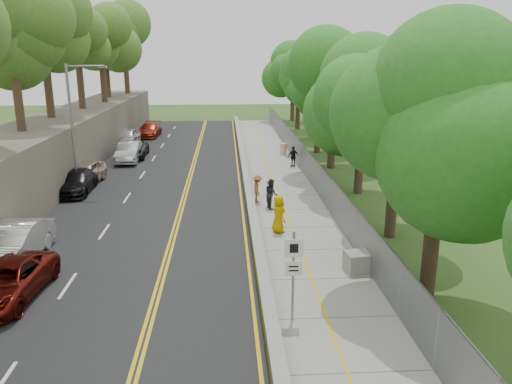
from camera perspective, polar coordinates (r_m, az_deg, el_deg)
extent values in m
plane|color=#33511E|center=(19.79, -0.05, -10.20)|extent=(140.00, 140.00, 0.00)
cube|color=black|center=(34.17, -10.64, 0.76)|extent=(11.20, 66.00, 0.04)
cube|color=gray|center=(34.08, 2.73, 0.99)|extent=(4.20, 66.00, 0.05)
cube|color=#D6EE2D|center=(33.84, -1.14, 1.38)|extent=(0.42, 66.00, 0.60)
cube|color=#595147|center=(35.68, -23.84, 3.58)|extent=(5.00, 66.00, 4.00)
cube|color=slate|center=(34.13, 6.27, 2.62)|extent=(0.04, 66.00, 2.00)
cylinder|color=gray|center=(33.53, -20.28, 6.74)|extent=(0.18, 0.18, 8.00)
cylinder|color=gray|center=(32.92, -19.03, 13.45)|extent=(2.30, 0.13, 0.13)
cube|color=gray|center=(32.66, -17.14, 13.51)|extent=(0.50, 0.22, 0.14)
cylinder|color=gray|center=(16.50, 4.27, -9.60)|extent=(0.09, 0.09, 3.10)
cube|color=white|center=(16.07, 4.36, -6.42)|extent=(0.62, 0.04, 0.62)
cube|color=white|center=(16.34, 4.31, -8.69)|extent=(0.56, 0.04, 0.50)
cylinder|color=orange|center=(43.75, 3.13, 4.95)|extent=(0.60, 0.60, 0.98)
cube|color=gray|center=(20.87, 11.82, -7.78)|extent=(1.32, 1.08, 0.80)
imported|color=silver|center=(23.39, -25.95, -5.41)|extent=(1.92, 5.02, 1.63)
imported|color=#590F0A|center=(20.24, -26.60, -9.14)|extent=(2.58, 4.98, 1.34)
imported|color=black|center=(33.63, -19.84, 1.11)|extent=(2.06, 4.84, 1.39)
imported|color=tan|center=(35.53, -18.96, 2.06)|extent=(2.28, 4.70, 1.55)
imported|color=#B6B9BD|center=(42.08, -14.32, 4.46)|extent=(1.78, 4.83, 1.58)
imported|color=black|center=(43.75, -13.90, 4.75)|extent=(2.40, 4.97, 1.36)
imported|color=maroon|center=(54.39, -12.09, 6.96)|extent=(2.26, 5.06, 1.44)
imported|color=silver|center=(49.73, -14.48, 6.11)|extent=(2.15, 4.78, 1.60)
imported|color=#C09101|center=(24.51, 2.59, -2.54)|extent=(0.91, 1.08, 1.87)
imported|color=silver|center=(28.71, 1.56, -0.13)|extent=(0.57, 0.67, 1.56)
imported|color=#222228|center=(28.31, 1.76, -0.19)|extent=(0.82, 0.96, 1.72)
imported|color=brown|center=(29.54, 0.17, 0.40)|extent=(0.62, 1.06, 1.63)
imported|color=black|center=(39.01, 4.29, 4.08)|extent=(1.01, 0.73, 1.60)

